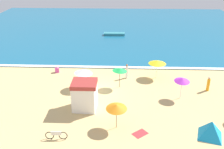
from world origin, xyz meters
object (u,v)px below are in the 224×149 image
beach_tent (211,129)px  small_boat_0 (114,34)px  beach_umbrella_2 (120,70)px  parked_bicycle (56,135)px  beach_umbrella_3 (157,62)px  beachgoer_2 (208,84)px  beach_umbrella_0 (83,71)px  beach_umbrella_5 (182,80)px  lifeguard_cabana (85,95)px  beach_umbrella_1 (116,107)px  beachgoer_3 (127,71)px  beachgoer_5 (57,70)px

beach_tent → small_boat_0: size_ratio=0.65×
beach_umbrella_2 → parked_bicycle: (-5.01, -9.55, -1.78)m
beach_umbrella_3 → parked_bicycle: size_ratio=1.31×
beach_umbrella_3 → beachgoer_2: 6.34m
beach_umbrella_0 → beach_tent: beach_umbrella_0 is taller
parked_bicycle → beach_umbrella_5: bearing=32.4°
lifeguard_cabana → beach_tent: lifeguard_cabana is taller
beach_umbrella_1 → small_boat_0: beach_umbrella_1 is taller
beachgoer_2 → beachgoer_3: beachgoer_3 is taller
lifeguard_cabana → beachgoer_5: lifeguard_cabana is taller
beachgoer_2 → beachgoer_5: (-17.91, 4.30, -0.42)m
beach_tent → small_boat_0: (-8.89, 29.97, -0.40)m
beach_umbrella_5 → parked_bicycle: beach_umbrella_5 is taller
beach_umbrella_3 → parked_bicycle: (-9.49, -12.30, -1.65)m
beach_umbrella_3 → small_boat_0: beach_umbrella_3 is taller
beach_umbrella_2 → beach_umbrella_3: size_ratio=1.01×
lifeguard_cabana → beach_umbrella_5: lifeguard_cabana is taller
beach_umbrella_0 → beachgoer_5: bearing=133.9°
beach_umbrella_2 → small_boat_0: (-1.29, 21.26, -1.83)m
beach_umbrella_5 → beach_umbrella_3: bearing=110.8°
beach_tent → beachgoer_3: beachgoer_3 is taller
beach_umbrella_2 → beach_tent: 11.65m
beach_umbrella_5 → small_boat_0: size_ratio=0.62×
beach_umbrella_1 → beach_umbrella_2: 7.79m
beachgoer_3 → beachgoer_5: size_ratio=2.10×
beach_umbrella_3 → small_boat_0: 19.46m
beach_umbrella_1 → beach_umbrella_3: bearing=66.2°
beach_umbrella_0 → beach_umbrella_1: bearing=-62.4°
beach_umbrella_3 → beach_umbrella_5: size_ratio=0.98×
beach_umbrella_5 → beach_tent: size_ratio=0.95×
beachgoer_2 → beachgoer_3: bearing=161.8°
beach_umbrella_5 → parked_bicycle: size_ratio=1.33×
beach_umbrella_3 → beachgoer_2: (5.32, -3.21, -1.25)m
beach_tent → small_boat_0: 31.26m
beach_umbrella_1 → beachgoer_5: bearing=124.3°
beachgoer_2 → beachgoer_5: 18.42m
beachgoer_3 → beach_umbrella_0: bearing=-149.6°
parked_bicycle → beachgoer_5: size_ratio=2.12×
beach_umbrella_0 → beachgoer_5: (-4.07, 4.22, -1.69)m
beach_umbrella_3 → parked_bicycle: bearing=-127.7°
lifeguard_cabana → beach_umbrella_0: size_ratio=1.14×
beach_umbrella_0 → beach_umbrella_3: size_ratio=1.06×
beach_umbrella_3 → beach_umbrella_5: bearing=-69.2°
beach_tent → beachgoer_3: size_ratio=1.40×
beach_umbrella_3 → beachgoer_5: bearing=175.0°
beach_umbrella_1 → beachgoer_3: bearing=84.4°
lifeguard_cabana → small_boat_0: 26.10m
beachgoer_2 → beachgoer_5: size_ratio=1.90×
beach_umbrella_1 → beachgoer_5: size_ratio=2.78×
lifeguard_cabana → beach_umbrella_1: size_ratio=1.20×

